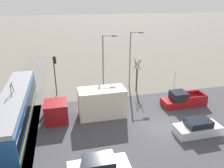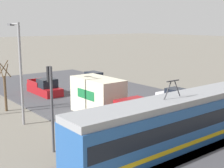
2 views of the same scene
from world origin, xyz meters
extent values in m
plane|color=slate|center=(0.00, 0.00, 0.00)|extent=(320.00, 320.00, 0.00)
cube|color=#424247|center=(0.00, 0.00, 0.04)|extent=(16.55, 38.41, 0.08)
cube|color=slate|center=(0.00, 14.67, 0.04)|extent=(68.60, 4.40, 0.08)
cube|color=gray|center=(0.00, 13.95, 0.15)|extent=(67.23, 0.10, 0.14)
cube|color=gray|center=(0.00, 15.39, 0.15)|extent=(67.23, 0.10, 0.14)
cube|color=#235193|center=(4.68, 14.67, 1.50)|extent=(15.19, 2.69, 2.85)
cube|color=black|center=(4.68, 14.67, 1.84)|extent=(14.74, 2.72, 0.95)
cube|color=gold|center=(4.68, 14.67, 0.62)|extent=(15.04, 2.73, 0.27)
cube|color=gray|center=(4.68, 14.67, 3.13)|extent=(15.19, 2.47, 0.41)
cylinder|color=#2D2D33|center=(4.23, 14.67, 3.88)|extent=(0.66, 0.07, 1.15)
cylinder|color=#2D2D33|center=(5.13, 14.67, 3.88)|extent=(0.66, 0.07, 1.15)
cube|color=#2D2D33|center=(4.68, 14.67, 4.43)|extent=(1.10, 0.08, 0.06)
cube|color=maroon|center=(4.01, 10.56, 1.17)|extent=(2.52, 2.40, 2.18)
cube|color=beige|center=(4.01, 5.60, 1.68)|extent=(2.52, 5.11, 3.20)
cube|color=#196B38|center=(5.29, 5.60, 2.00)|extent=(0.02, 2.55, 0.80)
cube|color=maroon|center=(4.17, -4.62, 0.52)|extent=(1.98, 5.36, 0.88)
cube|color=black|center=(4.17, -3.87, 1.44)|extent=(1.83, 1.82, 0.96)
cube|color=maroon|center=(5.09, -5.75, 1.22)|extent=(0.12, 2.68, 0.52)
cube|color=maroon|center=(3.26, -5.75, 1.22)|extent=(0.12, 2.68, 0.52)
cube|color=maroon|center=(4.17, -7.20, 1.22)|extent=(1.83, 0.21, 0.52)
cube|color=red|center=(4.95, -7.28, 0.79)|extent=(0.14, 0.04, 0.18)
cube|color=silver|center=(-4.55, 7.53, 0.49)|extent=(1.84, 4.60, 0.83)
cube|color=black|center=(-4.55, 7.53, 1.21)|extent=(1.59, 2.39, 0.61)
cube|color=silver|center=(-4.30, -6.99, 0.49)|extent=(1.86, 4.37, 0.82)
cube|color=black|center=(-4.30, -6.99, 1.20)|extent=(1.60, 2.27, 0.60)
cube|color=silver|center=(-1.59, -2.75, 0.52)|extent=(1.89, 4.49, 0.88)
cube|color=black|center=(-1.59, -2.75, 1.28)|extent=(1.62, 2.33, 0.64)
cylinder|color=#47474C|center=(11.01, 10.58, 2.71)|extent=(0.16, 0.16, 5.43)
cube|color=black|center=(11.01, 10.40, 4.95)|extent=(0.28, 0.22, 0.95)
sphere|color=red|center=(11.01, 10.28, 5.27)|extent=(0.18, 0.18, 0.18)
sphere|color=#3C2C06|center=(11.01, 10.28, 4.95)|extent=(0.18, 0.18, 0.18)
sphere|color=black|center=(11.01, 10.28, 4.63)|extent=(0.18, 0.18, 0.18)
cylinder|color=brown|center=(10.02, -0.56, 1.64)|extent=(0.24, 0.24, 3.29)
cylinder|color=brown|center=(10.27, -0.56, 3.81)|extent=(0.09, 0.92, 1.26)
cylinder|color=brown|center=(10.02, -0.31, 3.92)|extent=(1.11, 0.09, 1.53)
cylinder|color=brown|center=(9.77, -0.56, 3.81)|extent=(0.09, 0.92, 1.26)
cylinder|color=brown|center=(10.02, -0.81, 3.92)|extent=(1.11, 0.09, 1.53)
cylinder|color=gray|center=(10.32, 4.20, 4.03)|extent=(0.20, 0.20, 8.06)
cylinder|color=gray|center=(10.32, 3.40, 7.94)|extent=(0.12, 1.60, 0.12)
cube|color=#515156|center=(10.32, 2.65, 7.88)|extent=(0.36, 0.60, 0.18)
camera|label=1|loc=(-17.27, 9.50, 12.51)|focal=35.00mm
camera|label=2|loc=(19.52, 27.39, 7.97)|focal=50.00mm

